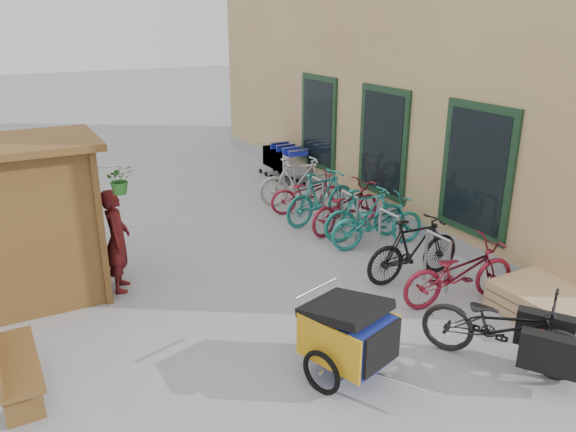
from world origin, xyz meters
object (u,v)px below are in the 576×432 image
kiosk (17,201)px  person_kiosk (117,240)px  bench (9,359)px  bike_2 (377,222)px  pallet_stack (542,302)px  bike_1 (414,249)px  bike_3 (365,214)px  bike_4 (346,207)px  child_trailer (348,333)px  bike_0 (459,272)px  bike_5 (321,197)px  shopping_carts (281,158)px  bike_6 (308,193)px  cargo_bike (506,328)px  bike_7 (298,181)px

kiosk → person_kiosk: 1.47m
bench → bike_2: 6.34m
pallet_stack → bike_2: 3.20m
bike_1 → bike_3: (0.32, 1.76, -0.02)m
bike_2 → bike_3: bearing=8.2°
bike_4 → bench: bearing=99.7°
child_trailer → bike_0: child_trailer is taller
bench → bike_5: size_ratio=0.80×
shopping_carts → bike_6: (-0.68, -2.53, -0.13)m
cargo_bike → bike_3: (0.90, 4.11, 0.01)m
bike_0 → cargo_bike: bearing=164.2°
bike_5 → bike_7: bearing=-17.7°
bike_2 → bike_4: size_ratio=1.00×
bike_6 → bike_1: bearing=-170.5°
bike_0 → bike_4: size_ratio=1.01×
person_kiosk → bike_6: person_kiosk is taller
pallet_stack → bike_3: (-0.52, 3.54, 0.30)m
shopping_carts → cargo_bike: bearing=-99.5°
shopping_carts → bike_4: bearing=-98.4°
kiosk → bike_6: bearing=15.2°
bike_5 → bike_6: 0.68m
child_trailer → bike_5: bike_5 is taller
bike_6 → bike_4: bearing=-162.5°
child_trailer → bike_2: child_trailer is taller
bike_0 → bike_3: bike_3 is taller
shopping_carts → bike_5: bearing=-103.6°
bike_5 → bike_6: bike_5 is taller
cargo_bike → bike_7: bike_7 is taller
child_trailer → bike_5: size_ratio=0.96×
pallet_stack → person_kiosk: 6.24m
bike_0 → bike_7: size_ratio=1.03×
shopping_carts → bike_4: shopping_carts is taller
bike_7 → bike_1: bearing=-172.6°
child_trailer → bike_2: (2.65, 2.99, -0.08)m
bike_7 → bike_5: bearing=-176.7°
pallet_stack → cargo_bike: cargo_bike is taller
bench → person_kiosk: size_ratio=0.89×
pallet_stack → bike_4: (-0.56, 4.12, 0.27)m
child_trailer → bike_7: bearing=48.1°
person_kiosk → bike_1: person_kiosk is taller
shopping_carts → bike_4: (-0.56, -3.79, -0.09)m
child_trailer → bike_6: 5.80m
bench → bike_4: bearing=21.2°
person_kiosk → bike_2: bearing=-79.4°
pallet_stack → bike_6: 5.43m
bike_7 → bike_6: bearing=-176.8°
kiosk → pallet_stack: size_ratio=2.08×
bench → bike_6: size_ratio=0.87×
bike_3 → bench: bearing=115.0°
pallet_stack → bike_5: bearing=99.3°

